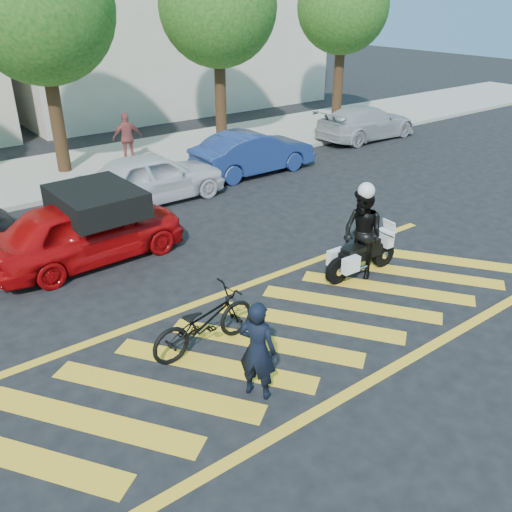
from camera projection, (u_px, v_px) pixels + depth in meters
ground at (290, 331)px, 10.15m from camera, size 90.00×90.00×0.00m
sidewalk at (66, 172)px, 18.70m from camera, size 60.00×5.00×0.15m
crosswalk at (288, 332)px, 10.12m from camera, size 12.33×4.00×0.01m
tree_center at (43, 13)px, 16.60m from camera, size 4.60×4.60×7.56m
tree_right at (220, 11)px, 20.13m from camera, size 4.40×4.40×7.41m
tree_far_right at (344, 10)px, 23.69m from camera, size 4.00×4.00×7.10m
officer_bike at (257, 350)px, 8.21m from camera, size 0.65×0.73×1.67m
bicycle at (204, 322)px, 9.44m from camera, size 2.10×0.79×1.09m
police_motorcycle at (361, 255)px, 11.95m from camera, size 2.02×0.65×0.89m
officer_moto at (362, 234)px, 11.71m from camera, size 0.78×0.99×2.00m
red_convertible at (87, 230)px, 12.48m from camera, size 4.56×1.99×1.53m
parked_mid_right at (153, 177)px, 16.08m from camera, size 4.39×1.77×1.49m
parked_right at (253, 152)px, 18.59m from camera, size 4.41×1.56×1.45m
parked_far_right at (366, 123)px, 22.91m from camera, size 4.78×1.96×1.38m
pedestrian_right at (128, 138)px, 19.20m from camera, size 1.11×0.66×1.77m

